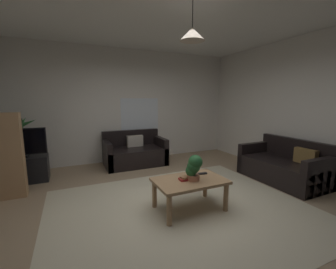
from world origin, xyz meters
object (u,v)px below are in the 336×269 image
at_px(potted_plant_on_table, 194,167).
at_px(tv, 19,143).
at_px(book_on_table_0, 184,179).
at_px(tv_stand, 23,170).
at_px(potted_palm_corner, 21,150).
at_px(couch_under_window, 135,153).
at_px(book_on_table_1, 185,177).
at_px(couch_right_side, 283,167).
at_px(pendant_lamp, 192,34).
at_px(coffee_table, 190,184).
at_px(remote_on_table_0, 202,174).

distance_m(potted_plant_on_table, tv, 3.37).
xyz_separation_m(book_on_table_0, tv_stand, (-2.35, 2.25, -0.22)).
height_order(tv, potted_palm_corner, potted_palm_corner).
xyz_separation_m(couch_under_window, book_on_table_0, (0.03, -2.51, 0.20)).
height_order(couch_under_window, book_on_table_1, couch_under_window).
bearing_deg(couch_right_side, pendant_lamp, -84.30).
xyz_separation_m(tv, pendant_lamp, (2.43, -2.24, 1.66)).
relative_size(coffee_table, potted_palm_corner, 0.76).
height_order(tv_stand, tv, tv).
bearing_deg(book_on_table_1, remote_on_table_0, 16.70).
bearing_deg(pendant_lamp, remote_on_table_0, 22.62).
bearing_deg(remote_on_table_0, book_on_table_1, 115.22).
relative_size(book_on_table_0, potted_plant_on_table, 0.40).
relative_size(potted_plant_on_table, tv, 0.41).
xyz_separation_m(couch_under_window, book_on_table_1, (0.03, -2.51, 0.23)).
relative_size(couch_under_window, tv_stand, 1.61).
distance_m(remote_on_table_0, pendant_lamp, 2.00).
bearing_deg(book_on_table_0, potted_plant_on_table, -25.65).
bearing_deg(potted_plant_on_table, potted_palm_corner, 133.07).
height_order(book_on_table_0, potted_palm_corner, potted_palm_corner).
relative_size(couch_right_side, tv, 1.70).
height_order(coffee_table, potted_plant_on_table, potted_plant_on_table).
relative_size(couch_under_window, coffee_table, 1.42).
bearing_deg(tv_stand, book_on_table_1, -43.75).
bearing_deg(remote_on_table_0, book_on_table_0, 114.72).
relative_size(potted_plant_on_table, pendant_lamp, 0.75).
bearing_deg(tv, potted_palm_corner, 99.29).
relative_size(remote_on_table_0, potted_palm_corner, 0.12).
bearing_deg(tv_stand, couch_under_window, 6.34).
relative_size(book_on_table_1, remote_on_table_0, 0.73).
bearing_deg(book_on_table_1, pendant_lamp, -6.53).
distance_m(couch_under_window, pendant_lamp, 3.33).
distance_m(coffee_table, potted_plant_on_table, 0.28).
bearing_deg(book_on_table_0, potted_palm_corner, 132.31).
distance_m(book_on_table_1, remote_on_table_0, 0.38).
height_order(book_on_table_0, tv, tv).
xyz_separation_m(coffee_table, book_on_table_0, (-0.08, 0.01, 0.09)).
xyz_separation_m(remote_on_table_0, potted_plant_on_table, (-0.25, -0.16, 0.19)).
relative_size(couch_under_window, potted_plant_on_table, 3.88).
bearing_deg(coffee_table, book_on_table_1, 173.47).
xyz_separation_m(coffee_table, book_on_table_1, (-0.08, 0.01, 0.12)).
height_order(book_on_table_0, pendant_lamp, pendant_lamp).
bearing_deg(tv_stand, coffee_table, -42.91).
relative_size(coffee_table, pendant_lamp, 2.03).
height_order(book_on_table_0, tv_stand, tv_stand).
bearing_deg(couch_under_window, couch_right_side, -43.95).
relative_size(tv_stand, pendant_lamp, 1.79).
bearing_deg(couch_right_side, coffee_table, -84.30).
bearing_deg(potted_plant_on_table, remote_on_table_0, 33.34).
height_order(remote_on_table_0, tv_stand, tv_stand).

